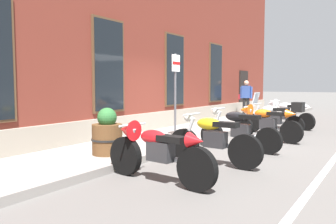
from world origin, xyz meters
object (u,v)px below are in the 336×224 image
(motorcycle_black_naked, at_px, (238,130))
(motorcycle_white_sport, at_px, (286,113))
(motorcycle_yellow_naked, at_px, (212,140))
(motorcycle_silver_touring, at_px, (276,117))
(pedestrian_blue_top, at_px, (246,96))
(motorcycle_red_sport, at_px, (155,149))
(motorcycle_orange_sport, at_px, (264,121))
(barrel_planter, at_px, (107,135))
(parking_sign, at_px, (175,84))

(motorcycle_black_naked, distance_m, motorcycle_white_sport, 4.97)
(motorcycle_yellow_naked, bearing_deg, motorcycle_black_naked, 4.53)
(motorcycle_yellow_naked, bearing_deg, motorcycle_silver_touring, 1.57)
(motorcycle_yellow_naked, relative_size, pedestrian_blue_top, 1.25)
(motorcycle_red_sport, bearing_deg, motorcycle_black_naked, -2.42)
(motorcycle_red_sport, height_order, motorcycle_silver_touring, motorcycle_silver_touring)
(motorcycle_yellow_naked, bearing_deg, motorcycle_white_sport, 2.16)
(motorcycle_orange_sport, height_order, motorcycle_silver_touring, motorcycle_silver_touring)
(motorcycle_black_naked, distance_m, motorcycle_orange_sport, 1.77)
(barrel_planter, bearing_deg, motorcycle_orange_sport, -23.48)
(motorcycle_yellow_naked, relative_size, motorcycle_silver_touring, 1.01)
(motorcycle_orange_sport, relative_size, parking_sign, 0.91)
(motorcycle_black_naked, relative_size, barrel_planter, 2.20)
(parking_sign, bearing_deg, pedestrian_blue_top, 6.27)
(motorcycle_orange_sport, relative_size, motorcycle_silver_touring, 1.02)
(motorcycle_orange_sport, height_order, barrel_planter, barrel_planter)
(motorcycle_black_naked, height_order, motorcycle_orange_sport, motorcycle_orange_sport)
(motorcycle_red_sport, xyz_separation_m, motorcycle_orange_sport, (5.09, -0.22, 0.02))
(motorcycle_red_sport, height_order, motorcycle_white_sport, motorcycle_white_sport)
(motorcycle_orange_sport, bearing_deg, motorcycle_red_sport, 177.53)
(motorcycle_black_naked, bearing_deg, pedestrian_blue_top, 18.82)
(parking_sign, bearing_deg, motorcycle_black_naked, -91.21)
(motorcycle_white_sport, bearing_deg, motorcycle_orange_sport, -176.53)
(motorcycle_orange_sport, height_order, pedestrian_blue_top, pedestrian_blue_top)
(motorcycle_orange_sport, relative_size, barrel_planter, 2.13)
(motorcycle_yellow_naked, height_order, parking_sign, parking_sign)
(motorcycle_silver_touring, xyz_separation_m, barrel_planter, (-5.91, 1.82, -0.00))
(motorcycle_black_naked, xyz_separation_m, parking_sign, (0.04, 1.80, 1.13))
(parking_sign, bearing_deg, motorcycle_red_sport, -153.71)
(motorcycle_red_sport, bearing_deg, motorcycle_orange_sport, -2.47)
(motorcycle_red_sport, distance_m, motorcycle_silver_touring, 6.62)
(motorcycle_orange_sport, bearing_deg, parking_sign, 132.53)
(motorcycle_red_sport, bearing_deg, pedestrian_blue_top, 12.74)
(motorcycle_yellow_naked, distance_m, motorcycle_silver_touring, 5.02)
(motorcycle_yellow_naked, bearing_deg, motorcycle_orange_sport, 0.95)
(motorcycle_black_naked, xyz_separation_m, motorcycle_white_sport, (4.97, 0.12, 0.08))
(motorcycle_black_naked, bearing_deg, motorcycle_orange_sport, -2.56)
(motorcycle_silver_touring, bearing_deg, motorcycle_red_sport, 178.79)
(motorcycle_black_naked, distance_m, pedestrian_blue_top, 8.24)
(motorcycle_red_sport, height_order, parking_sign, parking_sign)
(motorcycle_orange_sport, xyz_separation_m, pedestrian_blue_top, (6.02, 2.73, 0.50))
(motorcycle_silver_touring, xyz_separation_m, pedestrian_blue_top, (4.49, 2.65, 0.51))
(motorcycle_yellow_naked, xyz_separation_m, motorcycle_silver_touring, (5.01, 0.14, 0.06))
(motorcycle_yellow_naked, bearing_deg, pedestrian_blue_top, 16.35)
(pedestrian_blue_top, bearing_deg, motorcycle_yellow_naked, -163.65)
(motorcycle_red_sport, relative_size, parking_sign, 0.97)
(motorcycle_orange_sport, bearing_deg, pedestrian_blue_top, 24.40)
(motorcycle_orange_sport, distance_m, parking_sign, 2.76)
(motorcycle_yellow_naked, relative_size, motorcycle_white_sport, 1.02)
(motorcycle_black_naked, relative_size, motorcycle_orange_sport, 1.04)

